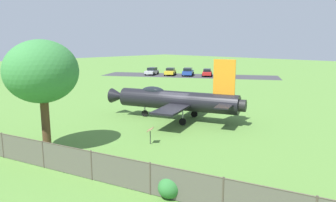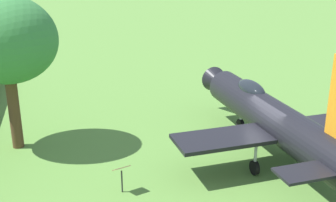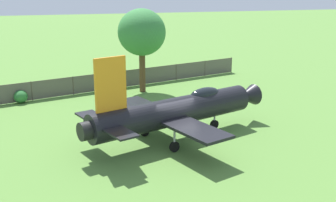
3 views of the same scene
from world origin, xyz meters
name	(u,v)px [view 3 (image 3 of 3)]	position (x,y,z in m)	size (l,w,h in m)	color
ground_plane	(174,140)	(0.00, 0.00, 0.00)	(200.00, 200.00, 0.00)	#568438
display_jet	(179,110)	(-0.13, 0.33, 1.79)	(9.50, 12.33, 5.42)	black
shade_tree	(142,33)	(-11.70, 0.51, 5.01)	(4.53, 3.95, 6.99)	brown
perimeter_fence	(73,85)	(-12.13, -5.28, 0.83)	(9.88, 32.55, 1.55)	#4C4238
shrub_near_fence	(21,97)	(-10.69, -9.35, 0.50)	(1.22, 1.03, 0.99)	#2D7033
info_plaque	(107,102)	(-6.24, -3.22, 0.85)	(0.72, 0.67, 1.14)	#333333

